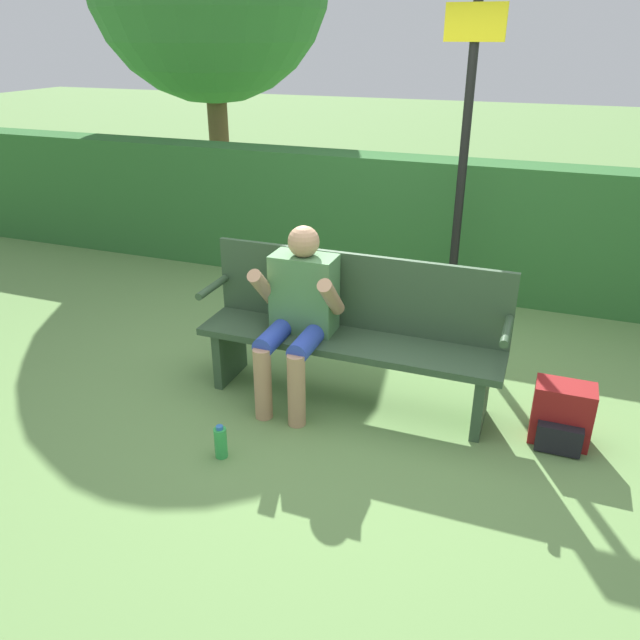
{
  "coord_description": "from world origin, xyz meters",
  "views": [
    {
      "loc": [
        1.07,
        -3.36,
        2.21
      ],
      "look_at": [
        -0.15,
        -0.1,
        0.6
      ],
      "focal_mm": 35.0,
      "sensor_mm": 36.0,
      "label": 1
    }
  ],
  "objects_px": {
    "park_bench": "(351,328)",
    "signpost": "(464,147)",
    "person_seated": "(298,308)",
    "water_bottle": "(221,442)",
    "backpack": "(562,416)"
  },
  "relations": [
    {
      "from": "park_bench",
      "to": "signpost",
      "type": "height_order",
      "value": "signpost"
    },
    {
      "from": "park_bench",
      "to": "person_seated",
      "type": "xyz_separation_m",
      "value": [
        -0.31,
        -0.13,
        0.15
      ]
    },
    {
      "from": "park_bench",
      "to": "signpost",
      "type": "relative_size",
      "value": 0.8
    },
    {
      "from": "water_bottle",
      "to": "signpost",
      "type": "bearing_deg",
      "value": 70.03
    },
    {
      "from": "person_seated",
      "to": "signpost",
      "type": "distance_m",
      "value": 1.94
    },
    {
      "from": "backpack",
      "to": "water_bottle",
      "type": "xyz_separation_m",
      "value": [
        -1.79,
        -0.83,
        -0.08
      ]
    },
    {
      "from": "backpack",
      "to": "signpost",
      "type": "bearing_deg",
      "value": 120.34
    },
    {
      "from": "person_seated",
      "to": "water_bottle",
      "type": "height_order",
      "value": "person_seated"
    },
    {
      "from": "person_seated",
      "to": "water_bottle",
      "type": "bearing_deg",
      "value": -102.19
    },
    {
      "from": "person_seated",
      "to": "water_bottle",
      "type": "xyz_separation_m",
      "value": [
        -0.17,
        -0.77,
        -0.54
      ]
    },
    {
      "from": "water_bottle",
      "to": "backpack",
      "type": "bearing_deg",
      "value": 24.82
    },
    {
      "from": "signpost",
      "to": "park_bench",
      "type": "bearing_deg",
      "value": -104.78
    },
    {
      "from": "park_bench",
      "to": "signpost",
      "type": "xyz_separation_m",
      "value": [
        0.4,
        1.5,
        0.92
      ]
    },
    {
      "from": "signpost",
      "to": "person_seated",
      "type": "bearing_deg",
      "value": -113.41
    },
    {
      "from": "park_bench",
      "to": "water_bottle",
      "type": "height_order",
      "value": "park_bench"
    }
  ]
}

